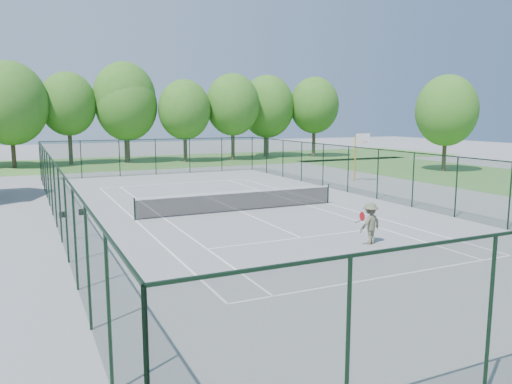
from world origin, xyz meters
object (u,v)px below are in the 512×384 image
at_px(tennis_player, 370,223).
at_px(tennis_net, 240,200).
at_px(basketball_goal, 359,148).
at_px(sports_bag_a, 63,215).

bearing_deg(tennis_player, tennis_net, 103.12).
height_order(basketball_goal, sports_bag_a, basketball_goal).
relative_size(sports_bag_a, tennis_player, 0.16).
relative_size(tennis_net, basketball_goal, 3.04).
bearing_deg(sports_bag_a, basketball_goal, 24.41).
height_order(tennis_net, basketball_goal, basketball_goal).
bearing_deg(basketball_goal, sports_bag_a, -167.31).
distance_m(sports_bag_a, tennis_player, 14.97).
distance_m(tennis_net, basketball_goal, 14.89).
height_order(tennis_net, sports_bag_a, tennis_net).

